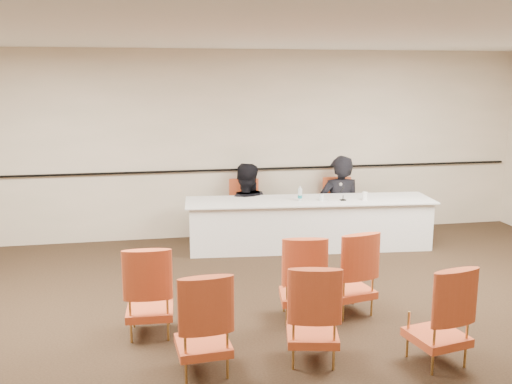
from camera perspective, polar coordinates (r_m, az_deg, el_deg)
floor at (r=5.79m, az=2.75°, el=-14.95°), size 10.00×10.00×0.00m
ceiling at (r=5.20m, az=3.08°, el=16.16°), size 10.00×10.00×0.00m
wall_back at (r=9.18m, az=-2.99°, el=4.73°), size 10.00×0.04×3.00m
wall_rail at (r=9.20m, az=-2.93°, el=2.23°), size 9.80×0.04×0.03m
panel_table at (r=8.74m, az=5.35°, el=-3.17°), size 3.80×1.18×0.75m
panelist_main at (r=9.39m, az=8.31°, el=-2.13°), size 0.70×0.47×1.91m
panelist_main_chair at (r=9.37m, az=8.32°, el=-1.60°), size 0.54×0.54×0.95m
panelist_second at (r=9.15m, az=-1.11°, el=-2.53°), size 0.95×0.80×1.75m
panelist_second_chair at (r=9.12m, az=-1.12°, el=-1.84°), size 0.54×0.54×0.95m
papers at (r=8.68m, az=8.10°, el=-0.77°), size 0.31×0.24×0.00m
microphone at (r=8.61m, az=8.71°, el=-0.04°), size 0.10×0.19×0.26m
water_bottle at (r=8.54m, az=4.42°, el=-0.15°), size 0.07×0.07×0.22m
drinking_glass at (r=8.60m, az=6.59°, el=-0.53°), size 0.08×0.08×0.10m
coffee_cup at (r=8.71m, az=10.83°, el=-0.41°), size 0.10×0.10×0.13m
aud_chair_front_left at (r=5.90m, az=-10.63°, el=-9.57°), size 0.53×0.53×0.95m
aud_chair_front_mid at (r=6.18m, az=4.66°, el=-8.42°), size 0.57×0.57×0.95m
aud_chair_front_right at (r=6.39m, az=9.35°, el=-7.86°), size 0.59×0.59×0.95m
aud_chair_back_left at (r=5.13m, az=-5.36°, el=-12.74°), size 0.53×0.53×0.95m
aud_chair_back_mid at (r=5.32m, az=5.69°, el=-11.83°), size 0.59×0.59×0.95m
aud_chair_back_right at (r=5.51m, az=17.75°, el=-11.49°), size 0.59×0.59×0.95m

